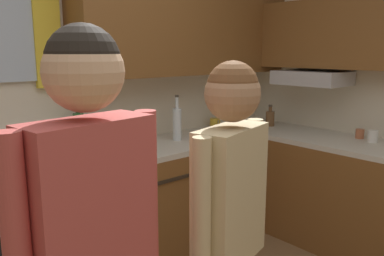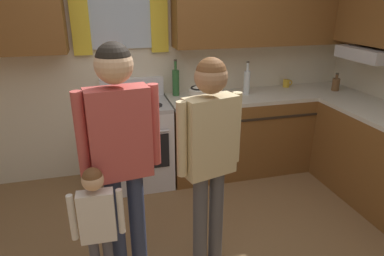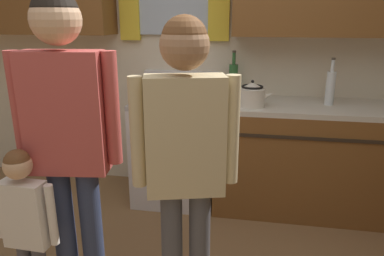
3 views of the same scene
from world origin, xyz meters
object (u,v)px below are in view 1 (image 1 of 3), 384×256
object	(u,v)px
bottle_tall_clear	(177,123)
bottle_squat_brown	(270,118)
mug_mustard_yellow	(214,123)
bottle_wine_green	(79,131)
adult_in_plaid	(230,209)
stovetop_kettle	(124,143)
cup_terracotta	(360,134)
mug_ceramic_white	(373,136)
adult_holding_child	(92,236)
stove_oven	(27,237)

from	to	relation	value
bottle_tall_clear	bottle_squat_brown	distance (m)	1.07
bottle_tall_clear	mug_mustard_yellow	size ratio (longest dim) A/B	3.05
bottle_wine_green	adult_in_plaid	world-z (taller)	adult_in_plaid
mug_mustard_yellow	adult_in_plaid	bearing A→B (deg)	-132.82
bottle_tall_clear	adult_in_plaid	xyz separation A→B (m)	(-0.88, -1.41, -0.05)
mug_mustard_yellow	bottle_tall_clear	bearing A→B (deg)	-163.14
stovetop_kettle	adult_in_plaid	world-z (taller)	adult_in_plaid
bottle_tall_clear	cup_terracotta	bearing A→B (deg)	-38.70
mug_ceramic_white	adult_in_plaid	size ratio (longest dim) A/B	0.08
adult_holding_child	adult_in_plaid	size ratio (longest dim) A/B	1.07
mug_ceramic_white	bottle_squat_brown	bearing A→B (deg)	93.72
stovetop_kettle	mug_mustard_yellow	bearing A→B (deg)	16.20
adult_in_plaid	mug_mustard_yellow	bearing A→B (deg)	47.18
mug_mustard_yellow	mug_ceramic_white	bearing A→B (deg)	-67.33
bottle_wine_green	mug_ceramic_white	distance (m)	2.26
cup_terracotta	bottle_squat_brown	bearing A→B (deg)	98.04
mug_mustard_yellow	stovetop_kettle	world-z (taller)	stovetop_kettle
stovetop_kettle	adult_holding_child	world-z (taller)	adult_holding_child
mug_ceramic_white	stovetop_kettle	world-z (taller)	stovetop_kettle
cup_terracotta	stovetop_kettle	xyz separation A→B (m)	(-1.78, 0.78, 0.06)
bottle_squat_brown	stovetop_kettle	size ratio (longest dim) A/B	0.75
bottle_tall_clear	mug_ceramic_white	bearing A→B (deg)	-43.74
stovetop_kettle	adult_holding_child	bearing A→B (deg)	-125.20
bottle_tall_clear	adult_holding_child	size ratio (longest dim) A/B	0.22
bottle_tall_clear	mug_mustard_yellow	xyz separation A→B (m)	(0.60, 0.18, -0.10)
bottle_wine_green	adult_holding_child	world-z (taller)	adult_holding_child
bottle_wine_green	mug_mustard_yellow	world-z (taller)	bottle_wine_green
stovetop_kettle	cup_terracotta	bearing A→B (deg)	-23.71
cup_terracotta	stove_oven	bearing A→B (deg)	159.00
stovetop_kettle	adult_in_plaid	size ratio (longest dim) A/B	0.17
mug_ceramic_white	cup_terracotta	size ratio (longest dim) A/B	1.15
mug_mustard_yellow	adult_in_plaid	distance (m)	2.17
bottle_tall_clear	stovetop_kettle	bearing A→B (deg)	-164.46
cup_terracotta	stovetop_kettle	distance (m)	1.94
bottle_tall_clear	mug_ceramic_white	size ratio (longest dim) A/B	2.92
stovetop_kettle	bottle_wine_green	bearing A→B (deg)	117.36
bottle_tall_clear	bottle_squat_brown	bearing A→B (deg)	-5.95
bottle_tall_clear	adult_holding_child	world-z (taller)	adult_holding_child
mug_ceramic_white	adult_in_plaid	xyz separation A→B (m)	(-2.00, -0.33, 0.04)
stove_oven	mug_ceramic_white	size ratio (longest dim) A/B	8.76
stove_oven	stovetop_kettle	distance (m)	0.84
mug_mustard_yellow	stove_oven	bearing A→B (deg)	-173.70
bottle_squat_brown	mug_ceramic_white	size ratio (longest dim) A/B	1.63
bottle_wine_green	adult_holding_child	bearing A→B (deg)	-114.16
stovetop_kettle	adult_in_plaid	xyz separation A→B (m)	(-0.28, -1.25, -0.00)
adult_in_plaid	cup_terracotta	bearing A→B (deg)	12.74
stove_oven	bottle_squat_brown	bearing A→B (deg)	-2.26
bottle_wine_green	mug_ceramic_white	world-z (taller)	bottle_wine_green
mug_mustard_yellow	adult_holding_child	world-z (taller)	adult_holding_child
cup_terracotta	bottle_wine_green	bearing A→B (deg)	150.39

